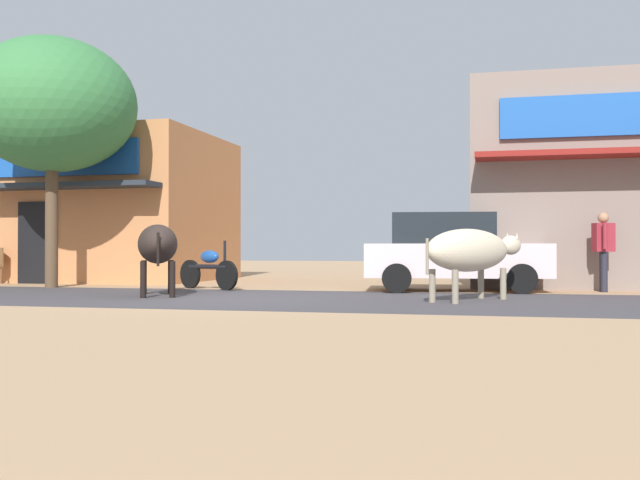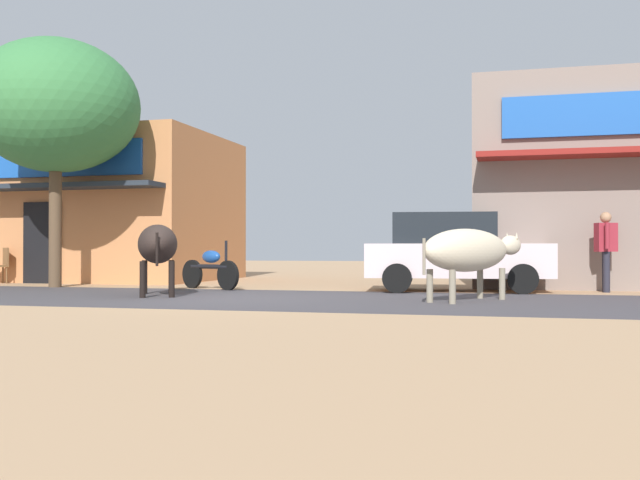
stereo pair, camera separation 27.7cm
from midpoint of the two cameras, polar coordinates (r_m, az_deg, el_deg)
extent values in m
plane|color=tan|center=(13.76, -6.46, -4.40)|extent=(80.00, 80.00, 0.00)
cube|color=#464246|center=(13.76, -6.46, -4.39)|extent=(72.00, 5.21, 0.00)
cube|color=#CB804D|center=(22.93, -16.87, 2.24)|extent=(7.87, 5.19, 4.09)
cube|color=blue|center=(20.82, -20.73, 5.71)|extent=(6.30, 0.10, 0.90)
cube|color=#262D38|center=(20.44, -21.37, 3.76)|extent=(7.55, 0.90, 0.12)
cube|color=black|center=(20.54, -20.00, -0.19)|extent=(1.10, 0.06, 2.10)
cube|color=gray|center=(19.69, 21.81, 3.76)|extent=(6.48, 5.19, 4.80)
cube|color=blue|center=(17.24, 22.88, 8.89)|extent=(5.19, 0.10, 0.90)
cube|color=maroon|center=(16.73, 23.08, 6.19)|extent=(6.22, 0.90, 0.12)
cylinder|color=brown|center=(18.42, -19.08, 1.20)|extent=(0.29, 0.29, 2.97)
ellipsoid|color=#397D42|center=(18.71, -19.05, 9.62)|extent=(3.86, 3.86, 3.09)
cube|color=silver|center=(16.07, 10.89, -1.53)|extent=(3.98, 2.16, 0.70)
cube|color=#1E2328|center=(16.06, 9.87, 0.86)|extent=(2.27, 1.82, 0.64)
cylinder|color=black|center=(17.04, 14.89, -2.65)|extent=(0.62, 0.25, 0.60)
cylinder|color=black|center=(15.35, 15.68, -2.87)|extent=(0.62, 0.25, 0.60)
cylinder|color=black|center=(16.92, 6.55, -2.68)|extent=(0.62, 0.25, 0.60)
cylinder|color=black|center=(15.21, 6.40, -2.91)|extent=(0.62, 0.25, 0.60)
cylinder|color=black|center=(16.24, -6.53, -2.69)|extent=(0.60, 0.37, 0.64)
cylinder|color=black|center=(17.20, -9.23, -2.57)|extent=(0.60, 0.37, 0.64)
cylinder|color=black|center=(16.71, -7.92, -2.01)|extent=(1.14, 0.67, 0.10)
ellipsoid|color=#1E4C99|center=(16.67, -7.81, -1.26)|extent=(0.61, 0.47, 0.28)
cylinder|color=black|center=(16.28, -6.67, -1.10)|extent=(0.06, 0.06, 0.60)
ellipsoid|color=#2D221E|center=(14.61, -11.71, -0.30)|extent=(1.52, 2.06, 0.75)
ellipsoid|color=#2D221E|center=(15.83, -11.70, 0.01)|extent=(0.50, 0.63, 0.36)
cone|color=beige|center=(15.88, -12.06, 0.66)|extent=(0.06, 0.06, 0.12)
cone|color=beige|center=(15.88, -11.34, 0.66)|extent=(0.06, 0.06, 0.12)
cylinder|color=black|center=(15.25, -12.69, -2.76)|extent=(0.11, 0.11, 0.67)
cylinder|color=black|center=(15.25, -10.73, -2.77)|extent=(0.11, 0.11, 0.67)
cylinder|color=black|center=(14.00, -12.79, -2.95)|extent=(0.11, 0.11, 0.67)
cylinder|color=black|center=(13.99, -10.66, -2.96)|extent=(0.11, 0.11, 0.67)
cylinder|color=black|center=(13.59, -11.72, -0.70)|extent=(0.05, 0.05, 0.60)
ellipsoid|color=beige|center=(13.07, 11.70, -0.77)|extent=(1.72, 2.28, 0.74)
ellipsoid|color=beige|center=(14.24, 14.82, -0.38)|extent=(0.53, 0.62, 0.36)
cone|color=beige|center=(14.34, 14.58, 0.34)|extent=(0.06, 0.06, 0.12)
cone|color=beige|center=(14.23, 15.27, 0.35)|extent=(0.06, 0.06, 0.12)
cylinder|color=gray|center=(13.83, 12.64, -3.21)|extent=(0.11, 0.11, 0.56)
cylinder|color=gray|center=(13.58, 14.25, -3.25)|extent=(0.11, 0.11, 0.56)
cylinder|color=gray|center=(12.61, 8.97, -3.47)|extent=(0.11, 0.11, 0.56)
cylinder|color=gray|center=(12.35, 10.67, -3.52)|extent=(0.11, 0.11, 0.56)
cylinder|color=gray|center=(12.11, 8.57, -1.26)|extent=(0.05, 0.05, 0.59)
cylinder|color=#262633|center=(16.63, 21.33, -2.27)|extent=(0.14, 0.14, 0.84)
cylinder|color=#262633|center=(16.45, 21.40, -2.29)|extent=(0.14, 0.14, 0.84)
cube|color=maroon|center=(16.54, 21.36, 0.19)|extent=(0.46, 0.37, 0.59)
sphere|color=tan|center=(16.55, 21.35, 1.61)|extent=(0.23, 0.23, 0.23)
cylinder|color=maroon|center=(16.80, 21.26, 0.28)|extent=(0.09, 0.09, 0.53)
cylinder|color=maroon|center=(16.28, 21.46, 0.31)|extent=(0.09, 0.09, 0.53)
cube|color=brown|center=(20.93, -22.43, -1.15)|extent=(0.37, 0.30, 0.44)
cylinder|color=brown|center=(20.77, -22.37, -2.49)|extent=(0.04, 0.04, 0.43)
cylinder|color=brown|center=(21.11, -22.63, -2.46)|extent=(0.04, 0.04, 0.43)
camera|label=1|loc=(0.14, -89.47, -0.01)|focal=42.09mm
camera|label=2|loc=(0.14, 90.53, 0.01)|focal=42.09mm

